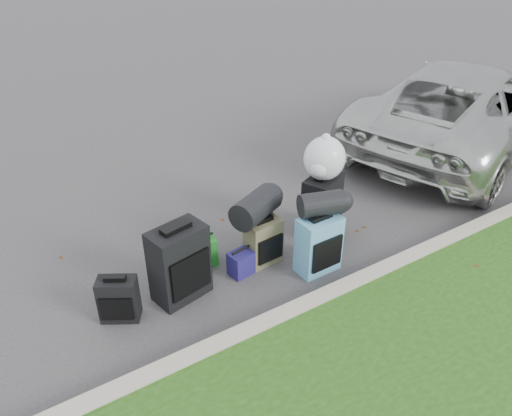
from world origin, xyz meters
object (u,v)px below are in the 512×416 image
suitcase_small_black (119,299)px  tote_green (202,251)px  suv (466,106)px  suitcase_large_black_right (322,206)px  tote_navy (241,263)px  suitcase_olive (263,242)px  suitcase_large_black_left (179,263)px  suitcase_teal (318,244)px

suitcase_small_black → tote_green: suitcase_small_black is taller
suv → tote_green: size_ratio=15.06×
suv → suitcase_large_black_right: suv is taller
suitcase_large_black_right → tote_green: suitcase_large_black_right is taller
suv → tote_navy: size_ratio=18.36×
suitcase_olive → tote_green: suitcase_olive is taller
suitcase_olive → suitcase_large_black_left: bearing=177.3°
suitcase_small_black → suitcase_large_black_right: suitcase_large_black_right is taller
suitcase_teal → tote_navy: bearing=152.1°
suv → tote_navy: suv is taller
suitcase_small_black → tote_navy: suitcase_small_black is taller
suitcase_large_black_left → suitcase_small_black: bearing=167.5°
suitcase_teal → suitcase_large_black_right: (0.49, 0.56, 0.05)m
suitcase_small_black → suitcase_large_black_left: 0.67m
tote_green → tote_navy: tote_green is taller
suitcase_large_black_right → tote_green: (-1.50, 0.21, -0.22)m
suitcase_small_black → suitcase_teal: size_ratio=0.70×
suitcase_large_black_left → suitcase_large_black_right: size_ratio=1.05×
suitcase_large_black_right → tote_navy: bearing=164.6°
tote_green → suitcase_large_black_left: bearing=-131.6°
tote_green → suitcase_teal: bearing=-29.0°
tote_navy → suv: bearing=3.1°
suitcase_olive → tote_navy: suitcase_olive is taller
suitcase_large_black_right → tote_green: size_ratio=2.31×
suv → suitcase_olive: suv is taller
suitcase_large_black_left → suitcase_large_black_right: (1.93, 0.15, -0.02)m
suitcase_teal → suitcase_large_black_left: bearing=163.4°
suitcase_small_black → suitcase_teal: bearing=19.5°
suitcase_large_black_left → suitcase_olive: suitcase_large_black_left is taller
suitcase_large_black_left → tote_navy: 0.75m
suitcase_small_black → suitcase_olive: (1.66, 0.02, 0.04)m
suv → suitcase_teal: bearing=91.3°
tote_green → tote_navy: 0.47m
suitcase_large_black_right → tote_navy: 1.27m
suitcase_small_black → tote_green: bearing=49.1°
suitcase_large_black_left → tote_green: bearing=28.5°
suitcase_teal → tote_green: bearing=142.2°
suv → suitcase_large_black_left: (-5.55, -0.99, -0.29)m
suitcase_large_black_right → tote_navy: size_ratio=2.81×
suitcase_olive → suitcase_small_black: bearing=176.4°
tote_navy → suitcase_olive: bearing=0.7°
suitcase_olive → suitcase_large_black_right: size_ratio=0.70×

